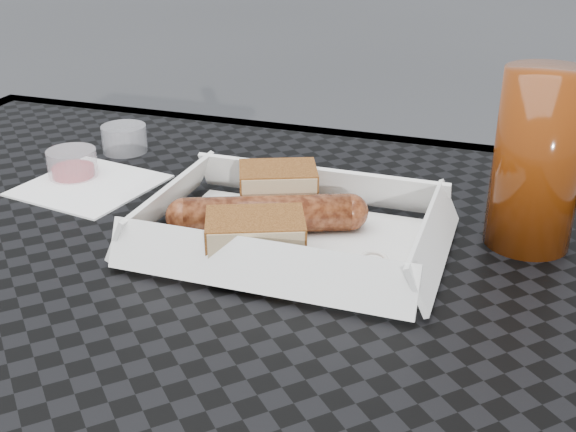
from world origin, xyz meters
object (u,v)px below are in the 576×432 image
at_px(food_tray, 292,241).
at_px(drink_glass, 538,161).
at_px(patio_table, 110,347).
at_px(bratwurst, 268,214).

bearing_deg(food_tray, drink_glass, 19.39).
relative_size(food_tray, drink_glass, 1.48).
distance_m(patio_table, drink_glass, 0.38).
distance_m(patio_table, food_tray, 0.18).
xyz_separation_m(patio_table, drink_glass, (0.32, 0.16, 0.15)).
bearing_deg(patio_table, bratwurst, 42.91).
distance_m(bratwurst, drink_glass, 0.23).
height_order(patio_table, bratwurst, bratwurst).
xyz_separation_m(patio_table, bratwurst, (0.11, 0.10, 0.10)).
bearing_deg(patio_table, food_tray, 34.84).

